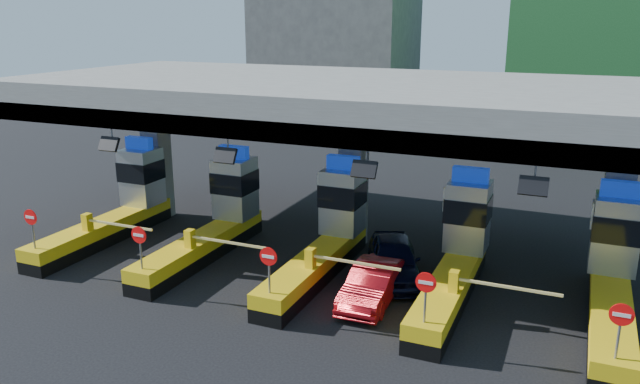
% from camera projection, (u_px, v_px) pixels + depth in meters
% --- Properties ---
extents(ground, '(120.00, 120.00, 0.00)m').
position_uv_depth(ground, '(325.00, 270.00, 24.13)').
color(ground, black).
rests_on(ground, ground).
extents(toll_canopy, '(28.00, 12.09, 7.00)m').
position_uv_depth(toll_canopy, '(353.00, 102.00, 25.00)').
color(toll_canopy, slate).
rests_on(toll_canopy, ground).
extents(toll_lane_far_left, '(4.43, 8.00, 4.16)m').
position_uv_depth(toll_lane_far_left, '(121.00, 204.00, 27.78)').
color(toll_lane_far_left, black).
rests_on(toll_lane_far_left, ground).
extents(toll_lane_left, '(4.43, 8.00, 4.16)m').
position_uv_depth(toll_lane_left, '(217.00, 218.00, 25.89)').
color(toll_lane_left, black).
rests_on(toll_lane_left, ground).
extents(toll_lane_center, '(4.43, 8.00, 4.16)m').
position_uv_depth(toll_lane_center, '(328.00, 233.00, 24.00)').
color(toll_lane_center, black).
rests_on(toll_lane_center, ground).
extents(toll_lane_right, '(4.43, 8.00, 4.16)m').
position_uv_depth(toll_lane_right, '(458.00, 252.00, 22.10)').
color(toll_lane_right, black).
rests_on(toll_lane_right, ground).
extents(toll_lane_far_right, '(4.43, 8.00, 4.16)m').
position_uv_depth(toll_lane_far_right, '(613.00, 274.00, 20.21)').
color(toll_lane_far_right, black).
rests_on(toll_lane_far_right, ground).
extents(bg_building_concrete, '(14.00, 10.00, 18.00)m').
position_uv_depth(bg_building_concrete, '(336.00, 21.00, 58.82)').
color(bg_building_concrete, '#4C4C49').
rests_on(bg_building_concrete, ground).
extents(van, '(3.34, 4.89, 1.54)m').
position_uv_depth(van, '(394.00, 259.00, 23.15)').
color(van, black).
rests_on(van, ground).
extents(red_car, '(1.51, 4.09, 1.34)m').
position_uv_depth(red_car, '(373.00, 284.00, 21.26)').
color(red_car, '#9E0C12').
rests_on(red_car, ground).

